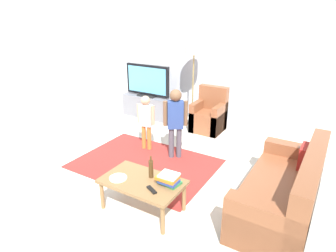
{
  "coord_description": "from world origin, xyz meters",
  "views": [
    {
      "loc": [
        2.25,
        -3.13,
        2.39
      ],
      "look_at": [
        0.0,
        0.6,
        0.65
      ],
      "focal_mm": 31.91,
      "sensor_mm": 36.0,
      "label": 1
    }
  ],
  "objects_px": {
    "floor_lamp": "(194,52)",
    "plate": "(118,178)",
    "tv": "(148,81)",
    "coffee_table": "(142,184)",
    "book_stack": "(169,179)",
    "tv_stand": "(149,106)",
    "armchair": "(209,116)",
    "bottle": "(151,169)",
    "child_center": "(175,118)",
    "child_near_tv": "(146,118)",
    "tv_remote": "(152,190)",
    "couch": "(287,193)"
  },
  "relations": [
    {
      "from": "floor_lamp",
      "to": "plate",
      "type": "bearing_deg",
      "value": -79.63
    },
    {
      "from": "tv",
      "to": "coffee_table",
      "type": "relative_size",
      "value": 1.1
    },
    {
      "from": "book_stack",
      "to": "coffee_table",
      "type": "bearing_deg",
      "value": -163.22
    },
    {
      "from": "tv_stand",
      "to": "tv",
      "type": "relative_size",
      "value": 1.09
    },
    {
      "from": "armchair",
      "to": "bottle",
      "type": "relative_size",
      "value": 3.09
    },
    {
      "from": "book_stack",
      "to": "plate",
      "type": "distance_m",
      "value": 0.64
    },
    {
      "from": "child_center",
      "to": "tv_stand",
      "type": "bearing_deg",
      "value": 136.68
    },
    {
      "from": "child_near_tv",
      "to": "tv_remote",
      "type": "height_order",
      "value": "child_near_tv"
    },
    {
      "from": "couch",
      "to": "coffee_table",
      "type": "relative_size",
      "value": 1.8
    },
    {
      "from": "coffee_table",
      "to": "tv",
      "type": "bearing_deg",
      "value": 123.59
    },
    {
      "from": "child_center",
      "to": "tv_remote",
      "type": "xyz_separation_m",
      "value": [
        0.58,
        -1.56,
        -0.28
      ]
    },
    {
      "from": "book_stack",
      "to": "bottle",
      "type": "height_order",
      "value": "bottle"
    },
    {
      "from": "child_center",
      "to": "bottle",
      "type": "height_order",
      "value": "child_center"
    },
    {
      "from": "tv_stand",
      "to": "bottle",
      "type": "distance_m",
      "value": 3.42
    },
    {
      "from": "child_near_tv",
      "to": "plate",
      "type": "height_order",
      "value": "child_near_tv"
    },
    {
      "from": "armchair",
      "to": "bottle",
      "type": "xyz_separation_m",
      "value": [
        0.42,
        -2.74,
        0.24
      ]
    },
    {
      "from": "child_near_tv",
      "to": "plate",
      "type": "relative_size",
      "value": 4.5
    },
    {
      "from": "tv",
      "to": "plate",
      "type": "distance_m",
      "value": 3.44
    },
    {
      "from": "tv_stand",
      "to": "coffee_table",
      "type": "height_order",
      "value": "tv_stand"
    },
    {
      "from": "couch",
      "to": "bottle",
      "type": "xyz_separation_m",
      "value": [
        -1.5,
        -0.72,
        0.25
      ]
    },
    {
      "from": "couch",
      "to": "plate",
      "type": "relative_size",
      "value": 8.18
    },
    {
      "from": "couch",
      "to": "child_near_tv",
      "type": "relative_size",
      "value": 1.82
    },
    {
      "from": "child_near_tv",
      "to": "bottle",
      "type": "relative_size",
      "value": 3.4
    },
    {
      "from": "tv",
      "to": "floor_lamp",
      "type": "bearing_deg",
      "value": 9.32
    },
    {
      "from": "tv_stand",
      "to": "book_stack",
      "type": "distance_m",
      "value": 3.59
    },
    {
      "from": "couch",
      "to": "plate",
      "type": "bearing_deg",
      "value": -152.35
    },
    {
      "from": "tv",
      "to": "plate",
      "type": "bearing_deg",
      "value": -61.44
    },
    {
      "from": "couch",
      "to": "book_stack",
      "type": "distance_m",
      "value": 1.45
    },
    {
      "from": "tv_remote",
      "to": "child_near_tv",
      "type": "bearing_deg",
      "value": 153.76
    },
    {
      "from": "floor_lamp",
      "to": "armchair",
      "type": "bearing_deg",
      "value": -21.15
    },
    {
      "from": "armchair",
      "to": "floor_lamp",
      "type": "bearing_deg",
      "value": 158.85
    },
    {
      "from": "armchair",
      "to": "plate",
      "type": "distance_m",
      "value": 2.99
    },
    {
      "from": "book_stack",
      "to": "couch",
      "type": "bearing_deg",
      "value": 31.07
    },
    {
      "from": "tv",
      "to": "armchair",
      "type": "bearing_deg",
      "value": -0.69
    },
    {
      "from": "armchair",
      "to": "tv_remote",
      "type": "bearing_deg",
      "value": -78.88
    },
    {
      "from": "child_near_tv",
      "to": "book_stack",
      "type": "distance_m",
      "value": 1.87
    },
    {
      "from": "child_near_tv",
      "to": "plate",
      "type": "bearing_deg",
      "value": -66.53
    },
    {
      "from": "couch",
      "to": "book_stack",
      "type": "bearing_deg",
      "value": -148.93
    },
    {
      "from": "armchair",
      "to": "coffee_table",
      "type": "bearing_deg",
      "value": -82.71
    },
    {
      "from": "tv",
      "to": "child_near_tv",
      "type": "distance_m",
      "value": 1.73
    },
    {
      "from": "child_center",
      "to": "bottle",
      "type": "bearing_deg",
      "value": -72.67
    },
    {
      "from": "tv",
      "to": "bottle",
      "type": "height_order",
      "value": "tv"
    },
    {
      "from": "armchair",
      "to": "floor_lamp",
      "type": "height_order",
      "value": "floor_lamp"
    },
    {
      "from": "tv",
      "to": "child_near_tv",
      "type": "relative_size",
      "value": 1.11
    },
    {
      "from": "child_center",
      "to": "tv",
      "type": "bearing_deg",
      "value": 137.09
    },
    {
      "from": "floor_lamp",
      "to": "tv_remote",
      "type": "xyz_separation_m",
      "value": [
        1.08,
        -3.17,
        -1.11
      ]
    },
    {
      "from": "bottle",
      "to": "tv_remote",
      "type": "height_order",
      "value": "bottle"
    },
    {
      "from": "floor_lamp",
      "to": "child_center",
      "type": "xyz_separation_m",
      "value": [
        0.5,
        -1.62,
        -0.83
      ]
    },
    {
      "from": "plate",
      "to": "book_stack",
      "type": "bearing_deg",
      "value": 19.86
    },
    {
      "from": "tv",
      "to": "bottle",
      "type": "xyz_separation_m",
      "value": [
        1.96,
        -2.76,
        -0.31
      ]
    }
  ]
}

